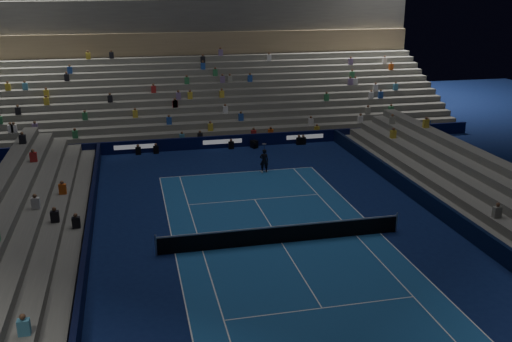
{
  "coord_description": "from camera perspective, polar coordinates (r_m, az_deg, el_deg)",
  "views": [
    {
      "loc": [
        -7.22,
        -25.93,
        12.77
      ],
      "look_at": [
        0.0,
        6.0,
        2.0
      ],
      "focal_mm": 40.11,
      "sensor_mm": 36.0,
      "label": 1
    }
  ],
  "objects": [
    {
      "name": "broadcast_camera",
      "position": [
        46.58,
        -0.17,
        2.7
      ],
      "size": [
        0.63,
        0.98,
        0.6
      ],
      "color": "black",
      "rests_on": "ground"
    },
    {
      "name": "tennis_player",
      "position": [
        40.38,
        0.82,
        1.04
      ],
      "size": [
        0.67,
        0.49,
        1.7
      ],
      "primitive_type": "imported",
      "rotation": [
        0.0,
        0.0,
        3.0
      ],
      "color": "black",
      "rests_on": "ground"
    },
    {
      "name": "sponsor_barrier_east",
      "position": [
        33.31,
        18.95,
        -4.45
      ],
      "size": [
        0.25,
        37.0,
        1.0
      ],
      "primitive_type": "cube",
      "color": "black",
      "rests_on": "ground"
    },
    {
      "name": "sponsor_barrier_west",
      "position": [
        28.8,
        -16.58,
        -7.83
      ],
      "size": [
        0.25,
        37.0,
        1.0
      ],
      "primitive_type": "cube",
      "color": "black",
      "rests_on": "ground"
    },
    {
      "name": "court_surface",
      "position": [
        29.79,
        2.56,
        -7.18
      ],
      "size": [
        10.97,
        23.77,
        0.01
      ],
      "primitive_type": "cube",
      "color": "#194C8B",
      "rests_on": "ground"
    },
    {
      "name": "grandstand_west",
      "position": [
        29.13,
        -23.51,
        -7.43
      ],
      "size": [
        5.0,
        37.0,
        2.5
      ],
      "color": "#62635E",
      "rests_on": "ground"
    },
    {
      "name": "sponsor_barrier_far",
      "position": [
        46.66,
        -3.39,
        2.93
      ],
      "size": [
        44.0,
        0.25,
        1.0
      ],
      "primitive_type": "cube",
      "color": "black",
      "rests_on": "ground"
    },
    {
      "name": "grandstand_main",
      "position": [
        55.12,
        -5.08,
        8.33
      ],
      "size": [
        44.0,
        15.2,
        11.2
      ],
      "color": "slate",
      "rests_on": "ground"
    },
    {
      "name": "ground",
      "position": [
        29.79,
        2.56,
        -7.19
      ],
      "size": [
        90.0,
        90.0,
        0.0
      ],
      "primitive_type": "plane",
      "color": "#0B1846",
      "rests_on": "ground"
    },
    {
      "name": "grandstand_east",
      "position": [
        35.05,
        23.88,
        -3.19
      ],
      "size": [
        5.0,
        37.0,
        2.5
      ],
      "color": "slate",
      "rests_on": "ground"
    },
    {
      "name": "tennis_net",
      "position": [
        29.58,
        2.58,
        -6.31
      ],
      "size": [
        12.9,
        0.1,
        1.1
      ],
      "color": "#B2B2B7",
      "rests_on": "ground"
    }
  ]
}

